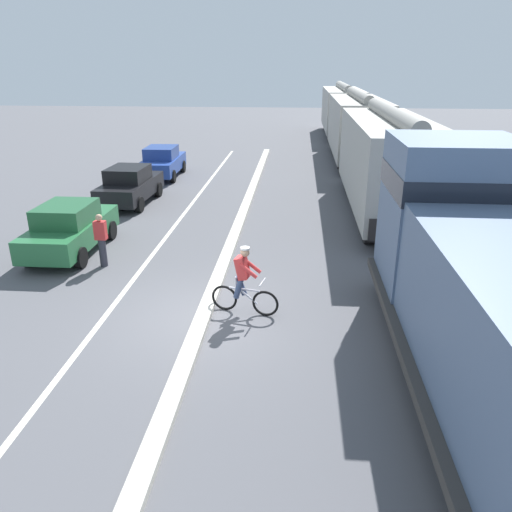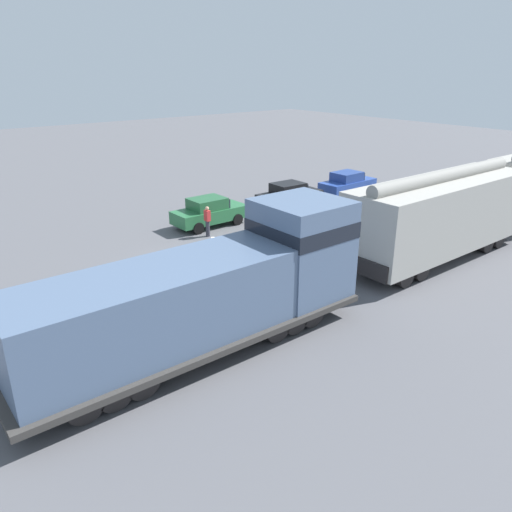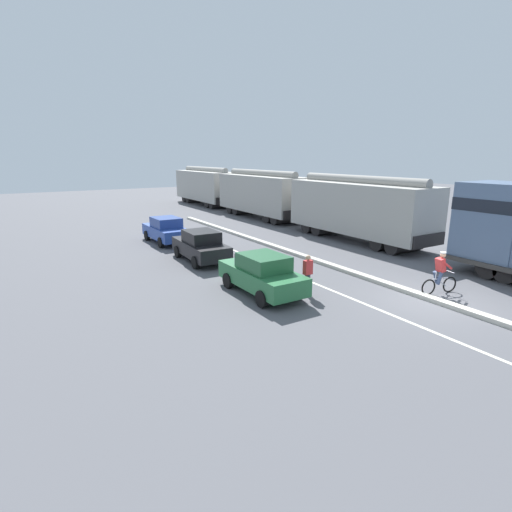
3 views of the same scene
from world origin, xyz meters
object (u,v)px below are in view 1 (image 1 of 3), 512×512
hopper_car_lead (388,162)px  pedestrian_by_cars (101,239)px  parked_car_green (70,228)px  hopper_car_trailing (342,110)px  parked_car_blue (162,162)px  locomotive (502,312)px  cyclist (244,282)px  hopper_car_middle (357,127)px  parked_car_black (130,185)px

hopper_car_lead → pedestrian_by_cars: 11.38m
parked_car_green → hopper_car_lead: bearing=26.8°
hopper_car_trailing → pedestrian_by_cars: 31.13m
parked_car_blue → locomotive: bearing=-59.4°
cyclist → pedestrian_by_cars: bearing=149.6°
hopper_car_lead → parked_car_green: hopper_car_lead is taller
hopper_car_middle → parked_car_green: (-10.70, -17.02, -1.26)m
parked_car_green → cyclist: bearing=-32.0°
hopper_car_lead → hopper_car_middle: 11.60m
hopper_car_trailing → parked_car_blue: bearing=-121.8°
locomotive → cyclist: locomotive is taller
hopper_car_lead → parked_car_blue: 12.29m
hopper_car_middle → parked_car_blue: hopper_car_middle is taller
parked_car_black → pedestrian_by_cars: same height
hopper_car_lead → pedestrian_by_cars: hopper_car_lead is taller
parked_car_black → parked_car_green: bearing=-90.2°
hopper_car_trailing → pedestrian_by_cars: size_ratio=6.54×
hopper_car_lead → cyclist: (-4.73, -9.15, -1.26)m
locomotive → pedestrian_by_cars: 10.90m
hopper_car_lead → parked_car_black: size_ratio=2.49×
hopper_car_middle → hopper_car_trailing: (0.00, 11.60, 0.00)m
cyclist → parked_car_blue: bearing=111.5°
locomotive → hopper_car_middle: locomotive is taller
locomotive → cyclist: (-4.73, 3.01, -0.98)m
hopper_car_middle → parked_car_blue: 12.16m
hopper_car_lead → hopper_car_trailing: 23.20m
hopper_car_middle → parked_car_black: 15.43m
hopper_car_middle → cyclist: bearing=-102.9°
parked_car_black → pedestrian_by_cars: (1.42, -7.04, 0.03)m
hopper_car_middle → parked_car_black: bearing=-134.0°
hopper_car_lead → hopper_car_trailing: (0.00, 23.20, 0.00)m
parked_car_black → parked_car_blue: 5.39m
hopper_car_middle → parked_car_green: hopper_car_middle is taller
parked_car_black → locomotive: bearing=-49.9°
hopper_car_middle → cyclist: size_ratio=6.18×
locomotive → hopper_car_lead: 12.16m
parked_car_blue → hopper_car_middle: bearing=27.9°
hopper_car_lead → parked_car_blue: hopper_car_lead is taller
parked_car_black → cyclist: bearing=-58.4°
hopper_car_lead → parked_car_green: 12.06m
parked_car_black → parked_car_blue: (-0.00, 5.39, 0.00)m
locomotive → parked_car_green: bearing=147.8°
hopper_car_lead → parked_car_blue: size_ratio=2.50×
hopper_car_middle → parked_car_blue: bearing=-152.1°
hopper_car_trailing → cyclist: 32.71m
hopper_car_lead → parked_car_black: 10.77m
parked_car_green → parked_car_black: (0.02, 5.96, 0.00)m
parked_car_green → parked_car_blue: 11.35m
hopper_car_trailing → parked_car_black: hopper_car_trailing is taller
locomotive → hopper_car_middle: size_ratio=1.10×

